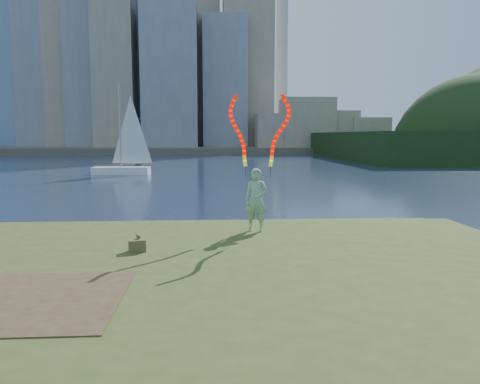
{
  "coord_description": "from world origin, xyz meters",
  "views": [
    {
      "loc": [
        0.88,
        -10.84,
        3.5
      ],
      "look_at": [
        1.63,
        1.0,
        2.06
      ],
      "focal_mm": 35.0,
      "sensor_mm": 36.0,
      "label": 1
    }
  ],
  "objects": [
    {
      "name": "grassy_knoll",
      "position": [
        0.0,
        -2.3,
        0.34
      ],
      "size": [
        20.0,
        18.0,
        0.8
      ],
      "color": "#3A4A1A",
      "rests_on": "ground"
    },
    {
      "name": "far_shore",
      "position": [
        0.0,
        95.0,
        0.6
      ],
      "size": [
        320.0,
        40.0,
        1.2
      ],
      "primitive_type": "cube",
      "color": "#4E4939",
      "rests_on": "ground"
    },
    {
      "name": "ground",
      "position": [
        0.0,
        0.0,
        0.0
      ],
      "size": [
        320.0,
        320.0,
        0.0
      ],
      "primitive_type": "plane",
      "color": "#17233B",
      "rests_on": "ground"
    },
    {
      "name": "sailboat",
      "position": [
        -6.91,
        31.99,
        1.4
      ],
      "size": [
        5.4,
        1.95,
        8.14
      ],
      "rotation": [
        0.0,
        0.0,
        -0.07
      ],
      "color": "white",
      "rests_on": "ground"
    },
    {
      "name": "woman_with_ribbons",
      "position": [
        2.17,
        2.16,
        2.19
      ],
      "size": [
        2.05,
        0.69,
        4.15
      ],
      "rotation": [
        0.0,
        0.0,
        -0.26
      ],
      "color": "#1E6838",
      "rests_on": "grassy_knoll"
    },
    {
      "name": "canvas_bag",
      "position": [
        -0.84,
        0.01,
        0.95
      ],
      "size": [
        0.44,
        0.5,
        0.37
      ],
      "rotation": [
        0.0,
        0.0,
        0.24
      ],
      "color": "brown",
      "rests_on": "grassy_knoll"
    },
    {
      "name": "dirt_patch",
      "position": [
        -2.2,
        -3.2,
        0.81
      ],
      "size": [
        3.2,
        3.0,
        0.02
      ],
      "primitive_type": "cube",
      "color": "#47331E",
      "rests_on": "grassy_knoll"
    }
  ]
}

